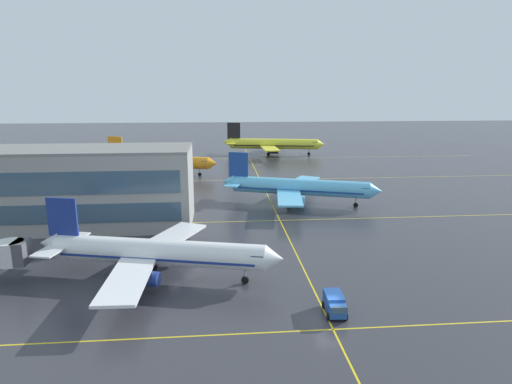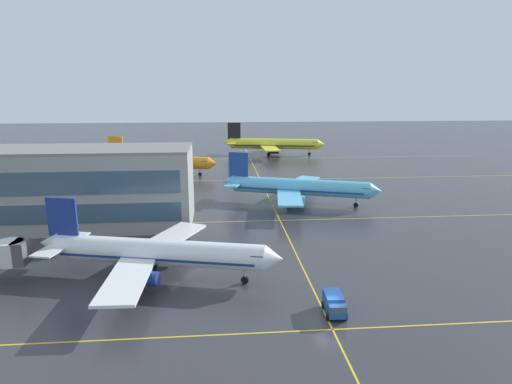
% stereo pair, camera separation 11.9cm
% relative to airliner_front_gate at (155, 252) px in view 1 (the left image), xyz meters
% --- Properties ---
extents(ground_plane, '(600.00, 600.00, 0.00)m').
position_rel_airliner_front_gate_xyz_m(ground_plane, '(19.67, -12.47, -3.50)').
color(ground_plane, '#333338').
extents(airliner_front_gate, '(32.60, 27.73, 10.24)m').
position_rel_airliner_front_gate_xyz_m(airliner_front_gate, '(0.00, 0.00, 0.00)').
color(airliner_front_gate, white).
rests_on(airliner_front_gate, ground).
extents(airliner_second_row, '(33.54, 28.70, 10.72)m').
position_rel_airliner_front_gate_xyz_m(airliner_second_row, '(25.16, 35.96, 0.17)').
color(airliner_second_row, '#5BB7E5').
rests_on(airliner_second_row, ground).
extents(airliner_third_row, '(34.17, 29.14, 10.80)m').
position_rel_airliner_front_gate_xyz_m(airliner_third_row, '(-8.89, 72.83, 0.19)').
color(airliner_third_row, orange).
rests_on(airliner_third_row, ground).
extents(airliner_far_left_stand, '(38.59, 32.85, 12.03)m').
position_rel_airliner_front_gate_xyz_m(airliner_far_left_stand, '(28.98, 109.44, 0.61)').
color(airliner_far_left_stand, yellow).
rests_on(airliner_far_left_stand, ground).
extents(taxiway_markings, '(166.73, 169.28, 0.01)m').
position_rel_airliner_front_gate_xyz_m(taxiway_markings, '(19.67, 43.24, -3.49)').
color(taxiway_markings, yellow).
rests_on(taxiway_markings, ground).
extents(service_truck_red_van, '(2.35, 4.21, 2.10)m').
position_rel_airliner_front_gate_xyz_m(service_truck_red_van, '(20.64, -11.29, -2.32)').
color(service_truck_red_van, '#1E4793').
rests_on(service_truck_red_van, ground).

